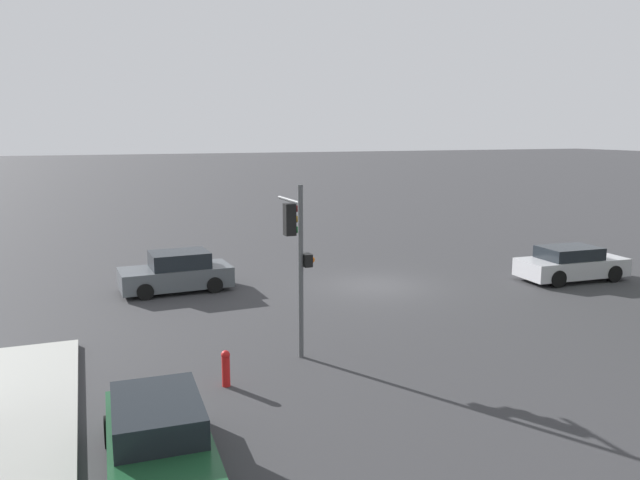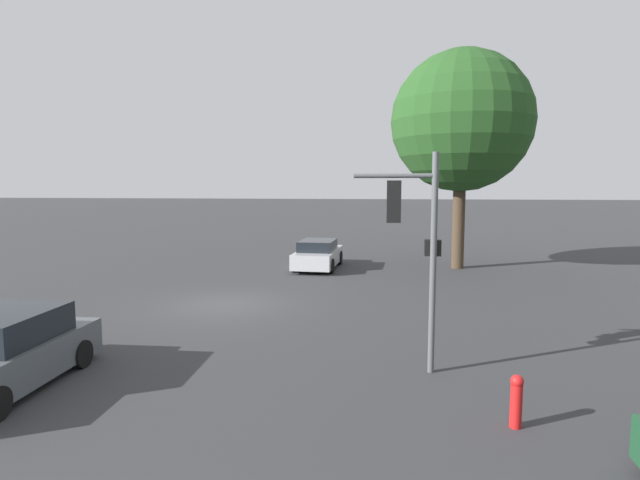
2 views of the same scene
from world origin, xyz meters
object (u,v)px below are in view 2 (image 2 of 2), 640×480
Objects in this scene: street_tree at (461,122)px; fire_hydrant at (516,400)px; traffic_signal at (414,230)px; crossing_car_1 at (1,354)px; crossing_car_0 at (318,255)px.

street_tree reaches higher than fire_hydrant.
traffic_signal reaches higher than crossing_car_1.
traffic_signal is 1.11× the size of crossing_car_1.
crossing_car_1 is (15.76, -4.09, 0.03)m from crossing_car_0.
fire_hydrant is at bearing 86.04° from crossing_car_1.
street_tree is 18.36m from fire_hydrant.
street_tree reaches higher than traffic_signal.
street_tree is at bearing -12.52° from traffic_signal.
street_tree is 2.22× the size of traffic_signal.
crossing_car_1 is (16.83, -11.01, -6.50)m from street_tree.
fire_hydrant is at bearing -3.79° from street_tree.
traffic_signal is at bearing -145.50° from fire_hydrant.
traffic_signal is (14.63, -2.79, -4.08)m from street_tree.
street_tree is at bearing 176.21° from fire_hydrant.
street_tree is 9.58m from crossing_car_0.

